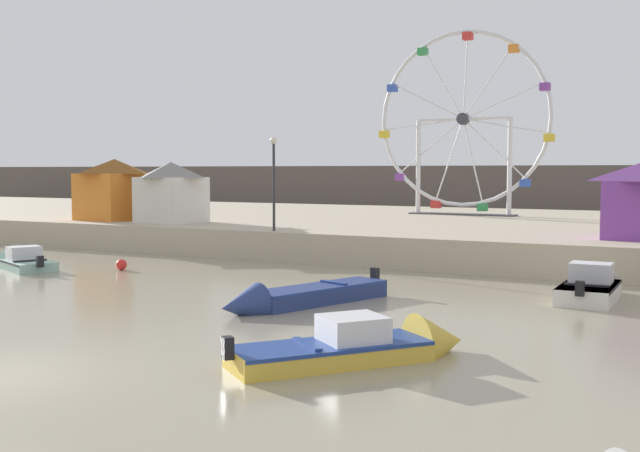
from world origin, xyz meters
name	(u,v)px	position (x,y,z in m)	size (l,w,h in m)	color
quay_promenade	(470,231)	(0.00, 31.30, 0.65)	(110.00, 25.50, 1.30)	#B7A88E
distant_town_skyline	(561,192)	(0.00, 56.85, 2.20)	(140.00, 3.00, 4.40)	#564C47
motorboat_seafoam	(21,261)	(-12.91, 12.00, 0.26)	(3.99, 2.85, 1.45)	#93BCAD
motorboat_navy_blue	(295,297)	(1.44, 9.49, 0.28)	(3.05, 6.09, 1.17)	navy
motorboat_mustard_yellow	(373,346)	(6.05, 4.77, 0.30)	(4.35, 5.04, 1.42)	gold
motorboat_white_red_stripe	(592,287)	(8.87, 15.26, 0.35)	(1.60, 4.28, 1.61)	silver
ferris_wheel_white_frame	(463,123)	(-1.67, 35.10, 6.84)	(10.74, 1.20, 11.01)	silver
carnival_booth_white_ticket	(171,191)	(-12.88, 21.59, 2.92)	(3.44, 3.11, 3.11)	silver
carnival_booth_orange_canopy	(115,188)	(-17.00, 21.90, 3.02)	(3.54, 3.98, 3.29)	orange
promenade_lamp_near	(274,170)	(-5.21, 19.19, 4.00)	(0.32, 0.32, 4.15)	#2D2D33
mooring_buoy_orange	(121,265)	(-8.79, 13.38, 0.22)	(0.44, 0.44, 0.44)	red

